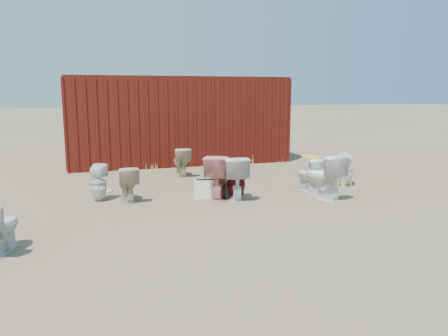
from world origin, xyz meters
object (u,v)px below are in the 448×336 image
object	(u,v)px
toilet_back_e	(345,169)
toilet_back_a	(98,183)
loose_tank	(207,189)
toilet_front_c	(232,177)
toilet_front_maroon	(236,180)
toilet_back_yellowlid	(310,175)
toilet_back_beige_left	(127,184)
toilet_back_beige_right	(181,162)
toilet_front_pink	(219,176)
shipping_container	(177,119)
toilet_front_e	(323,176)

from	to	relation	value
toilet_back_e	toilet_back_a	bearing A→B (deg)	11.36
loose_tank	toilet_front_c	bearing A→B (deg)	-19.63
toilet_front_maroon	toilet_back_yellowlid	bearing A→B (deg)	-169.91
toilet_front_maroon	loose_tank	xyz separation A→B (m)	(-0.46, 0.35, -0.21)
toilet_back_a	toilet_back_beige_left	size ratio (longest dim) A/B	1.04
toilet_front_c	toilet_back_a	world-z (taller)	toilet_front_c
toilet_back_beige_left	toilet_back_beige_right	size ratio (longest dim) A/B	0.96
toilet_back_e	toilet_front_pink	bearing A→B (deg)	18.21
toilet_front_pink	toilet_back_yellowlid	distance (m)	1.90
toilet_back_e	loose_tank	xyz separation A→B (m)	(-3.11, -0.14, -0.18)
shipping_container	loose_tank	size ratio (longest dim) A/B	12.00
toilet_back_beige_left	loose_tank	world-z (taller)	toilet_back_beige_left
toilet_back_yellowlid	loose_tank	bearing A→B (deg)	-11.71
toilet_front_maroon	loose_tank	bearing A→B (deg)	-33.89
toilet_back_beige_right	loose_tank	distance (m)	2.28
toilet_back_a	shipping_container	bearing A→B (deg)	-96.69
toilet_front_pink	toilet_back_a	world-z (taller)	toilet_front_pink
toilet_front_maroon	toilet_back_beige_right	size ratio (longest dim) A/B	1.10
toilet_back_beige_left	toilet_back_beige_right	world-z (taller)	toilet_back_beige_right
toilet_back_beige_left	toilet_back_e	bearing A→B (deg)	175.44
toilet_back_yellowlid	toilet_front_c	bearing A→B (deg)	-4.61
toilet_front_pink	toilet_front_c	bearing A→B (deg)	171.11
toilet_back_beige_right	toilet_back_e	size ratio (longest dim) A/B	0.97
toilet_front_c	toilet_back_a	bearing A→B (deg)	-12.47
toilet_front_maroon	shipping_container	bearing A→B (deg)	-85.36
toilet_front_pink	toilet_front_maroon	bearing A→B (deg)	159.83
toilet_back_a	loose_tank	size ratio (longest dim) A/B	1.37
toilet_back_beige_left	shipping_container	bearing A→B (deg)	-116.33
toilet_front_pink	toilet_front_e	size ratio (longest dim) A/B	0.98
toilet_front_pink	toilet_back_yellowlid	world-z (taller)	toilet_front_pink
toilet_back_yellowlid	toilet_back_beige_right	bearing A→B (deg)	-56.20
toilet_front_pink	toilet_front_maroon	world-z (taller)	toilet_front_pink
toilet_front_c	shipping_container	bearing A→B (deg)	-88.00
toilet_front_c	loose_tank	distance (m)	0.54
toilet_front_pink	loose_tank	size ratio (longest dim) A/B	1.69
toilet_front_c	toilet_back_e	size ratio (longest dim) A/B	1.16
shipping_container	toilet_back_a	distance (m)	4.96
toilet_back_e	loose_tank	bearing A→B (deg)	16.20
toilet_front_c	toilet_front_maroon	size ratio (longest dim) A/B	1.08
toilet_back_beige_right	toilet_back_e	distance (m)	3.79
toilet_front_c	toilet_front_maroon	bearing A→B (deg)	109.60
toilet_back_beige_left	toilet_back_yellowlid	bearing A→B (deg)	170.55
shipping_container	toilet_front_maroon	xyz separation A→B (m)	(0.11, -4.98, -0.82)
shipping_container	toilet_front_e	xyz separation A→B (m)	(1.73, -5.35, -0.77)
toilet_back_a	toilet_back_yellowlid	world-z (taller)	toilet_back_yellowlid
toilet_back_a	toilet_back_beige_left	world-z (taller)	toilet_back_a
shipping_container	toilet_front_maroon	world-z (taller)	shipping_container
toilet_back_e	toilet_front_c	bearing A→B (deg)	21.70
toilet_front_c	toilet_back_yellowlid	xyz separation A→B (m)	(1.68, 0.08, -0.06)
shipping_container	toilet_front_pink	bearing A→B (deg)	-91.65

